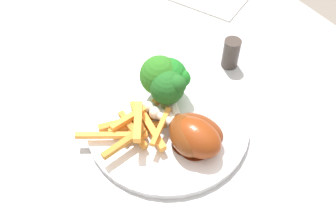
{
  "coord_description": "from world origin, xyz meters",
  "views": [
    {
      "loc": [
        0.35,
        -0.2,
        1.17
      ],
      "look_at": [
        0.07,
        -0.03,
        0.76
      ],
      "focal_mm": 36.78,
      "sensor_mm": 36.0,
      "label": 1
    }
  ],
  "objects_px": {
    "chicken_drumstick_extra": "(194,136)",
    "pepper_shaker": "(231,53)",
    "broccoli_floret_front": "(162,77)",
    "broccoli_floret_back": "(170,77)",
    "carrot_fries_pile": "(136,126)",
    "chicken_drumstick_far": "(195,128)",
    "dining_table": "(161,125)",
    "dinner_plate": "(168,122)",
    "broccoli_floret_middle": "(167,86)",
    "chicken_drumstick_near": "(185,132)"
  },
  "relations": [
    {
      "from": "chicken_drumstick_near",
      "to": "broccoli_floret_front",
      "type": "bearing_deg",
      "value": 169.94
    },
    {
      "from": "pepper_shaker",
      "to": "chicken_drumstick_near",
      "type": "bearing_deg",
      "value": -57.82
    },
    {
      "from": "broccoli_floret_front",
      "to": "broccoli_floret_middle",
      "type": "relative_size",
      "value": 1.08
    },
    {
      "from": "dinner_plate",
      "to": "pepper_shaker",
      "type": "distance_m",
      "value": 0.18
    },
    {
      "from": "dining_table",
      "to": "chicken_drumstick_far",
      "type": "relative_size",
      "value": 8.28
    },
    {
      "from": "dinner_plate",
      "to": "pepper_shaker",
      "type": "bearing_deg",
      "value": 109.2
    },
    {
      "from": "chicken_drumstick_near",
      "to": "chicken_drumstick_extra",
      "type": "bearing_deg",
      "value": 25.76
    },
    {
      "from": "chicken_drumstick_far",
      "to": "broccoli_floret_back",
      "type": "bearing_deg",
      "value": 172.91
    },
    {
      "from": "broccoli_floret_middle",
      "to": "carrot_fries_pile",
      "type": "relative_size",
      "value": 0.47
    },
    {
      "from": "broccoli_floret_middle",
      "to": "broccoli_floret_back",
      "type": "xyz_separation_m",
      "value": [
        -0.02,
        0.01,
        -0.0
      ]
    },
    {
      "from": "chicken_drumstick_extra",
      "to": "pepper_shaker",
      "type": "distance_m",
      "value": 0.2
    },
    {
      "from": "broccoli_floret_front",
      "to": "broccoli_floret_back",
      "type": "xyz_separation_m",
      "value": [
        0.0,
        0.01,
        -0.0
      ]
    },
    {
      "from": "broccoli_floret_front",
      "to": "broccoli_floret_back",
      "type": "bearing_deg",
      "value": 78.74
    },
    {
      "from": "carrot_fries_pile",
      "to": "chicken_drumstick_extra",
      "type": "bearing_deg",
      "value": 41.2
    },
    {
      "from": "broccoli_floret_back",
      "to": "pepper_shaker",
      "type": "relative_size",
      "value": 1.31
    },
    {
      "from": "dinner_plate",
      "to": "broccoli_floret_back",
      "type": "relative_size",
      "value": 3.49
    },
    {
      "from": "chicken_drumstick_far",
      "to": "chicken_drumstick_extra",
      "type": "distance_m",
      "value": 0.02
    },
    {
      "from": "dinner_plate",
      "to": "broccoli_floret_front",
      "type": "distance_m",
      "value": 0.07
    },
    {
      "from": "broccoli_floret_front",
      "to": "pepper_shaker",
      "type": "xyz_separation_m",
      "value": [
        -0.01,
        0.15,
        -0.03
      ]
    },
    {
      "from": "broccoli_floret_back",
      "to": "chicken_drumstick_near",
      "type": "distance_m",
      "value": 0.1
    },
    {
      "from": "carrot_fries_pile",
      "to": "chicken_drumstick_extra",
      "type": "distance_m",
      "value": 0.09
    },
    {
      "from": "carrot_fries_pile",
      "to": "chicken_drumstick_near",
      "type": "distance_m",
      "value": 0.08
    },
    {
      "from": "chicken_drumstick_near",
      "to": "chicken_drumstick_far",
      "type": "xyz_separation_m",
      "value": [
        0.0,
        0.02,
        -0.0
      ]
    },
    {
      "from": "carrot_fries_pile",
      "to": "chicken_drumstick_far",
      "type": "xyz_separation_m",
      "value": [
        0.05,
        0.07,
        0.01
      ]
    },
    {
      "from": "broccoli_floret_back",
      "to": "pepper_shaker",
      "type": "bearing_deg",
      "value": 96.3
    },
    {
      "from": "dinner_plate",
      "to": "chicken_drumstick_near",
      "type": "height_order",
      "value": "chicken_drumstick_near"
    },
    {
      "from": "pepper_shaker",
      "to": "broccoli_floret_middle",
      "type": "bearing_deg",
      "value": -77.75
    },
    {
      "from": "broccoli_floret_back",
      "to": "chicken_drumstick_far",
      "type": "bearing_deg",
      "value": -7.09
    },
    {
      "from": "carrot_fries_pile",
      "to": "chicken_drumstick_far",
      "type": "bearing_deg",
      "value": 52.6
    },
    {
      "from": "broccoli_floret_middle",
      "to": "chicken_drumstick_extra",
      "type": "relative_size",
      "value": 0.58
    },
    {
      "from": "broccoli_floret_front",
      "to": "carrot_fries_pile",
      "type": "height_order",
      "value": "broccoli_floret_front"
    },
    {
      "from": "broccoli_floret_middle",
      "to": "carrot_fries_pile",
      "type": "height_order",
      "value": "broccoli_floret_middle"
    },
    {
      "from": "dining_table",
      "to": "broccoli_floret_middle",
      "type": "height_order",
      "value": "broccoli_floret_middle"
    },
    {
      "from": "chicken_drumstick_near",
      "to": "chicken_drumstick_extra",
      "type": "distance_m",
      "value": 0.01
    },
    {
      "from": "dining_table",
      "to": "broccoli_floret_back",
      "type": "distance_m",
      "value": 0.16
    },
    {
      "from": "broccoli_floret_middle",
      "to": "chicken_drumstick_near",
      "type": "xyz_separation_m",
      "value": [
        0.07,
        -0.01,
        -0.02
      ]
    },
    {
      "from": "chicken_drumstick_far",
      "to": "carrot_fries_pile",
      "type": "bearing_deg",
      "value": -127.4
    },
    {
      "from": "chicken_drumstick_far",
      "to": "pepper_shaker",
      "type": "relative_size",
      "value": 2.37
    },
    {
      "from": "broccoli_floret_front",
      "to": "chicken_drumstick_near",
      "type": "height_order",
      "value": "broccoli_floret_front"
    },
    {
      "from": "chicken_drumstick_extra",
      "to": "broccoli_floret_back",
      "type": "bearing_deg",
      "value": 167.48
    },
    {
      "from": "broccoli_floret_middle",
      "to": "dinner_plate",
      "type": "bearing_deg",
      "value": -29.8
    },
    {
      "from": "dinner_plate",
      "to": "broccoli_floret_middle",
      "type": "xyz_separation_m",
      "value": [
        -0.03,
        0.01,
        0.05
      ]
    },
    {
      "from": "carrot_fries_pile",
      "to": "broccoli_floret_back",
      "type": "bearing_deg",
      "value": 114.27
    },
    {
      "from": "chicken_drumstick_far",
      "to": "broccoli_floret_middle",
      "type": "bearing_deg",
      "value": -177.14
    },
    {
      "from": "dining_table",
      "to": "broccoli_floret_front",
      "type": "xyz_separation_m",
      "value": [
        0.03,
        -0.01,
        0.17
      ]
    },
    {
      "from": "chicken_drumstick_far",
      "to": "chicken_drumstick_near",
      "type": "bearing_deg",
      "value": -90.15
    },
    {
      "from": "broccoli_floret_back",
      "to": "chicken_drumstick_near",
      "type": "bearing_deg",
      "value": -17.98
    },
    {
      "from": "carrot_fries_pile",
      "to": "chicken_drumstick_near",
      "type": "xyz_separation_m",
      "value": [
        0.05,
        0.05,
        0.01
      ]
    },
    {
      "from": "chicken_drumstick_far",
      "to": "dining_table",
      "type": "bearing_deg",
      "value": 175.39
    },
    {
      "from": "dining_table",
      "to": "broccoli_floret_middle",
      "type": "relative_size",
      "value": 14.83
    }
  ]
}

